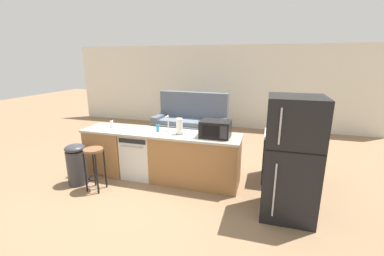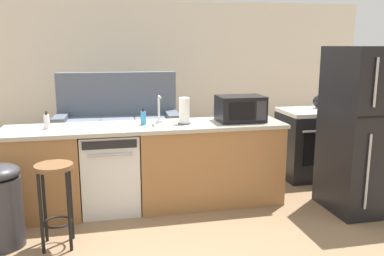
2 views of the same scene
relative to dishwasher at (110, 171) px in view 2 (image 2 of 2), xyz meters
The scene contains 15 objects.
ground_plane 0.49m from the dishwasher, ahead, with size 24.00×24.00×0.00m, color #896B4C.
wall_back 4.33m from the dishwasher, 82.54° to the left, with size 10.00×0.06×2.60m.
kitchen_counter 0.49m from the dishwasher, ahead, with size 2.94×0.66×0.90m.
dishwasher is the anchor object (origin of this frame).
stove_range 2.66m from the dishwasher, 11.91° to the left, with size 0.76×0.68×0.90m.
refrigerator 2.69m from the dishwasher, 11.93° to the right, with size 0.72×0.73×1.71m.
microwave 1.55m from the dishwasher, ahead, with size 0.50×0.37×0.28m.
sink_faucet 0.82m from the dishwasher, ahead, with size 0.07×0.18×0.30m.
paper_towel_roll 1.00m from the dishwasher, ahead, with size 0.14×0.14×0.28m.
soap_bottle 0.66m from the dishwasher, ahead, with size 0.06×0.06×0.18m.
dish_soap_bottle 0.82m from the dishwasher, behind, with size 0.06×0.06×0.18m.
kettle 2.91m from the dishwasher, 13.78° to the left, with size 0.21×0.17×0.19m.
bar_stool 0.88m from the dishwasher, 123.03° to the right, with size 0.32×0.32×0.74m.
trash_bin 1.13m from the dishwasher, 145.90° to the right, with size 0.35×0.35×0.74m.
couch 2.68m from the dishwasher, 85.87° to the left, with size 2.04×1.00×1.27m.
Camera 2 is at (-0.30, -4.18, 1.72)m, focal length 38.00 mm.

